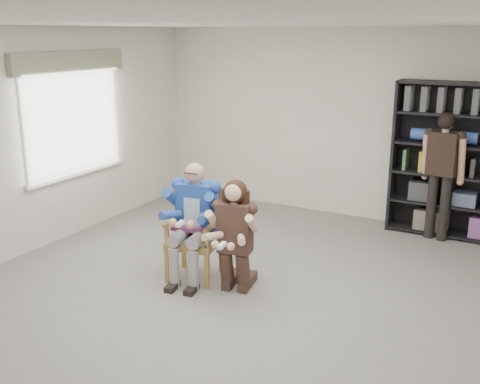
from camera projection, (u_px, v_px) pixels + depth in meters
The scene contains 8 objects.
room_shell at pixel (229, 175), 5.38m from camera, with size 6.00×7.00×2.80m, color silver, non-canonical shape.
floor at pixel (229, 307), 5.77m from camera, with size 6.00×7.00×0.01m, color slate.
window_left at pixel (74, 116), 7.51m from camera, with size 0.16×2.00×1.75m, color silver, non-canonical shape.
armchair at pixel (194, 235), 6.32m from camera, with size 0.60×0.58×1.04m, color olive, non-canonical shape.
seated_man at pixel (194, 222), 6.28m from camera, with size 0.58×0.81×1.35m, color navy, non-canonical shape.
kneeling_woman at pixel (234, 238), 5.93m from camera, with size 0.52×0.83×1.24m, color #33221C, non-canonical shape.
bookshelf at pixel (461, 162), 7.47m from camera, with size 1.80×0.38×2.10m, color black, non-canonical shape.
standing_man at pixel (441, 177), 7.43m from camera, with size 0.53×0.30×1.73m, color black, non-canonical shape.
Camera 1 is at (2.58, -4.54, 2.72)m, focal length 42.00 mm.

